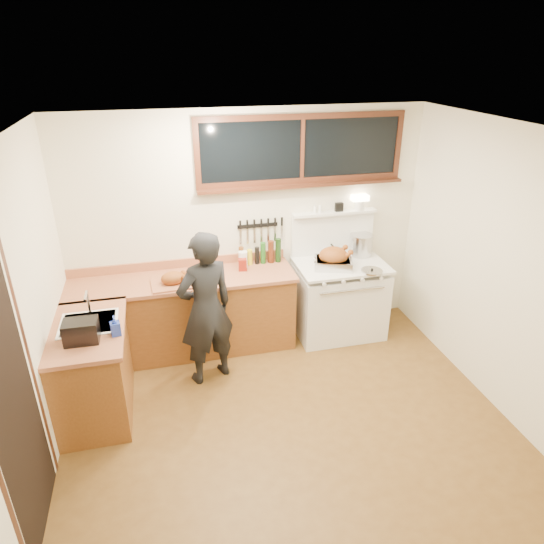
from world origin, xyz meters
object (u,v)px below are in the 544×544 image
object	(u,v)px
man	(206,309)
cutting_board	(173,280)
vintage_stove	(339,297)
roast_turkey	(334,259)

from	to	relation	value
man	cutting_board	distance (m)	0.53
cutting_board	vintage_stove	bearing A→B (deg)	3.05
cutting_board	roast_turkey	bearing A→B (deg)	0.64
man	cutting_board	bearing A→B (deg)	122.54
vintage_stove	man	xyz separation A→B (m)	(-1.62, -0.53, 0.34)
man	roast_turkey	bearing A→B (deg)	16.92
vintage_stove	man	distance (m)	1.74
man	roast_turkey	distance (m)	1.57
vintage_stove	cutting_board	world-z (taller)	vintage_stove
man	cutting_board	size ratio (longest dim) A/B	3.47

